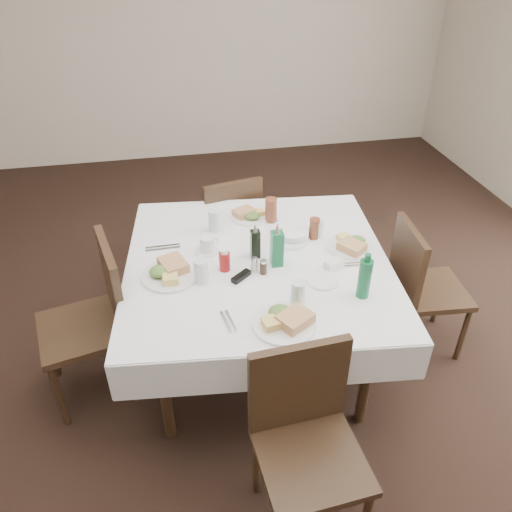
{
  "coord_description": "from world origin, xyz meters",
  "views": [
    {
      "loc": [
        -0.27,
        -2.11,
        2.35
      ],
      "look_at": [
        0.17,
        0.11,
        0.8
      ],
      "focal_mm": 35.0,
      "sensor_mm": 36.0,
      "label": 1
    }
  ],
  "objects_px": {
    "chair_north": "(230,224)",
    "coffee_mug": "(208,245)",
    "water_s": "(298,293)",
    "water_e": "(318,229)",
    "ketchup_bottle": "(225,260)",
    "chair_west": "(97,313)",
    "water_w": "(201,271)",
    "chair_south": "(305,431)",
    "water_n": "(215,221)",
    "oil_cruet_dark": "(255,243)",
    "oil_cruet_green": "(277,247)",
    "chair_east": "(419,282)",
    "green_bottle": "(365,278)",
    "dining_table": "(258,271)",
    "bread_basket": "(292,235)"
  },
  "relations": [
    {
      "from": "chair_north",
      "to": "coffee_mug",
      "type": "relative_size",
      "value": 6.3
    },
    {
      "from": "water_s",
      "to": "water_e",
      "type": "xyz_separation_m",
      "value": [
        0.28,
        0.58,
        -0.01
      ]
    },
    {
      "from": "ketchup_bottle",
      "to": "water_s",
      "type": "bearing_deg",
      "value": -48.59
    },
    {
      "from": "chair_west",
      "to": "water_w",
      "type": "xyz_separation_m",
      "value": [
        0.58,
        -0.11,
        0.28
      ]
    },
    {
      "from": "chair_west",
      "to": "ketchup_bottle",
      "type": "relative_size",
      "value": 7.39
    },
    {
      "from": "chair_south",
      "to": "water_n",
      "type": "height_order",
      "value": "chair_south"
    },
    {
      "from": "oil_cruet_dark",
      "to": "oil_cruet_green",
      "type": "relative_size",
      "value": 0.81
    },
    {
      "from": "chair_south",
      "to": "chair_east",
      "type": "distance_m",
      "value": 1.34
    },
    {
      "from": "chair_north",
      "to": "water_s",
      "type": "xyz_separation_m",
      "value": [
        0.15,
        -1.27,
        0.33
      ]
    },
    {
      "from": "coffee_mug",
      "to": "green_bottle",
      "type": "relative_size",
      "value": 0.55
    },
    {
      "from": "dining_table",
      "to": "water_e",
      "type": "relative_size",
      "value": 14.2
    },
    {
      "from": "chair_north",
      "to": "coffee_mug",
      "type": "bearing_deg",
      "value": -107.56
    },
    {
      "from": "oil_cruet_green",
      "to": "dining_table",
      "type": "bearing_deg",
      "value": 148.08
    },
    {
      "from": "coffee_mug",
      "to": "bread_basket",
      "type": "bearing_deg",
      "value": 2.81
    },
    {
      "from": "chair_west",
      "to": "ketchup_bottle",
      "type": "xyz_separation_m",
      "value": [
        0.71,
        -0.03,
        0.27
      ]
    },
    {
      "from": "water_e",
      "to": "oil_cruet_green",
      "type": "relative_size",
      "value": 0.43
    },
    {
      "from": "water_n",
      "to": "chair_south",
      "type": "bearing_deg",
      "value": -81.23
    },
    {
      "from": "water_w",
      "to": "ketchup_bottle",
      "type": "height_order",
      "value": "water_w"
    },
    {
      "from": "oil_cruet_green",
      "to": "green_bottle",
      "type": "xyz_separation_m",
      "value": [
        0.36,
        -0.35,
        -0.0
      ]
    },
    {
      "from": "water_n",
      "to": "oil_cruet_dark",
      "type": "bearing_deg",
      "value": -59.25
    },
    {
      "from": "oil_cruet_dark",
      "to": "coffee_mug",
      "type": "relative_size",
      "value": 1.53
    },
    {
      "from": "chair_east",
      "to": "water_n",
      "type": "height_order",
      "value": "water_n"
    },
    {
      "from": "dining_table",
      "to": "ketchup_bottle",
      "type": "distance_m",
      "value": 0.24
    },
    {
      "from": "chair_east",
      "to": "oil_cruet_dark",
      "type": "bearing_deg",
      "value": 174.51
    },
    {
      "from": "chair_north",
      "to": "chair_south",
      "type": "height_order",
      "value": "chair_south"
    },
    {
      "from": "chair_west",
      "to": "oil_cruet_dark",
      "type": "xyz_separation_m",
      "value": [
        0.9,
        0.06,
        0.31
      ]
    },
    {
      "from": "water_s",
      "to": "water_e",
      "type": "distance_m",
      "value": 0.64
    },
    {
      "from": "water_s",
      "to": "dining_table",
      "type": "bearing_deg",
      "value": 106.21
    },
    {
      "from": "bread_basket",
      "to": "oil_cruet_dark",
      "type": "bearing_deg",
      "value": -152.64
    },
    {
      "from": "chair_east",
      "to": "oil_cruet_green",
      "type": "distance_m",
      "value": 0.97
    },
    {
      "from": "water_e",
      "to": "green_bottle",
      "type": "bearing_deg",
      "value": -84.53
    },
    {
      "from": "bread_basket",
      "to": "chair_east",
      "type": "bearing_deg",
      "value": -16.42
    },
    {
      "from": "chair_north",
      "to": "ketchup_bottle",
      "type": "xyz_separation_m",
      "value": [
        -0.16,
        -0.91,
        0.32
      ]
    },
    {
      "from": "oil_cruet_dark",
      "to": "green_bottle",
      "type": "height_order",
      "value": "green_bottle"
    },
    {
      "from": "oil_cruet_green",
      "to": "green_bottle",
      "type": "distance_m",
      "value": 0.5
    },
    {
      "from": "chair_west",
      "to": "oil_cruet_green",
      "type": "xyz_separation_m",
      "value": [
        1.0,
        -0.03,
        0.33
      ]
    },
    {
      "from": "chair_east",
      "to": "oil_cruet_green",
      "type": "height_order",
      "value": "oil_cruet_green"
    },
    {
      "from": "chair_north",
      "to": "green_bottle",
      "type": "distance_m",
      "value": 1.41
    },
    {
      "from": "dining_table",
      "to": "oil_cruet_green",
      "type": "relative_size",
      "value": 6.09
    },
    {
      "from": "water_s",
      "to": "water_e",
      "type": "height_order",
      "value": "water_s"
    },
    {
      "from": "dining_table",
      "to": "chair_west",
      "type": "bearing_deg",
      "value": -178.44
    },
    {
      "from": "chair_north",
      "to": "chair_west",
      "type": "xyz_separation_m",
      "value": [
        -0.87,
        -0.89,
        0.05
      ]
    },
    {
      "from": "water_e",
      "to": "oil_cruet_dark",
      "type": "bearing_deg",
      "value": -162.15
    },
    {
      "from": "chair_west",
      "to": "oil_cruet_green",
      "type": "relative_size",
      "value": 3.64
    },
    {
      "from": "chair_north",
      "to": "dining_table",
      "type": "bearing_deg",
      "value": -87.68
    },
    {
      "from": "chair_north",
      "to": "bread_basket",
      "type": "xyz_separation_m",
      "value": [
        0.27,
        -0.7,
        0.3
      ]
    },
    {
      "from": "bread_basket",
      "to": "water_w",
      "type": "bearing_deg",
      "value": -151.94
    },
    {
      "from": "chair_west",
      "to": "water_e",
      "type": "distance_m",
      "value": 1.35
    },
    {
      "from": "chair_south",
      "to": "bread_basket",
      "type": "relative_size",
      "value": 4.25
    },
    {
      "from": "water_n",
      "to": "bread_basket",
      "type": "xyz_separation_m",
      "value": [
        0.43,
        -0.18,
        -0.04
      ]
    }
  ]
}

